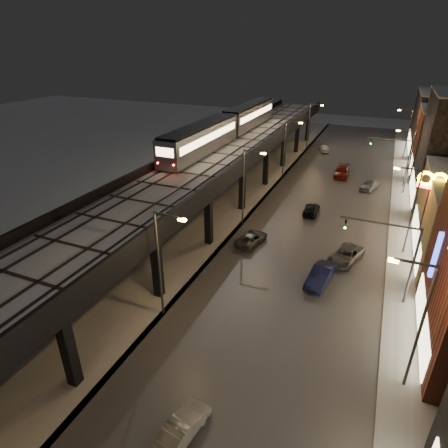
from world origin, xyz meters
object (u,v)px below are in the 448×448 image
(car_mid_dark, at_px, (311,210))
(car_onc_silver, at_px, (320,276))
(car_onc_dark, at_px, (346,256))
(car_near_white, at_px, (183,428))
(car_mid_silver, at_px, (252,239))
(subway_train, at_px, (228,125))
(car_far_white, at_px, (324,148))
(car_onc_red, at_px, (370,185))
(car_onc_white, at_px, (342,172))

(car_mid_dark, relative_size, car_onc_silver, 0.91)
(car_mid_dark, relative_size, car_onc_dark, 0.87)
(car_near_white, xyz_separation_m, car_mid_dark, (0.58, 32.31, -0.03))
(car_mid_silver, bearing_deg, subway_train, -49.99)
(car_far_white, height_order, car_onc_red, car_onc_red)
(car_onc_silver, bearing_deg, car_onc_white, 102.65)
(car_onc_dark, relative_size, car_onc_white, 0.94)
(car_onc_white, bearing_deg, car_mid_dark, -96.33)
(car_far_white, distance_m, car_onc_white, 15.00)
(car_far_white, bearing_deg, car_onc_red, 99.77)
(car_onc_silver, bearing_deg, car_far_white, 107.86)
(car_mid_dark, bearing_deg, car_far_white, -85.40)
(car_mid_silver, bearing_deg, car_mid_dark, -102.47)
(car_onc_dark, bearing_deg, car_onc_white, 115.22)
(subway_train, height_order, car_onc_white, subway_train)
(subway_train, xyz_separation_m, car_onc_silver, (18.57, -23.10, -7.64))
(subway_train, distance_m, car_onc_red, 22.59)
(car_mid_dark, height_order, car_onc_dark, car_onc_dark)
(car_mid_silver, relative_size, car_mid_dark, 1.07)
(car_near_white, relative_size, car_onc_dark, 0.80)
(car_far_white, height_order, car_onc_silver, car_onc_silver)
(car_mid_dark, bearing_deg, car_mid_silver, 64.82)
(car_onc_silver, relative_size, car_onc_white, 0.89)
(car_mid_silver, distance_m, car_onc_silver, 9.26)
(car_onc_white, distance_m, car_onc_red, 6.38)
(subway_train, distance_m, car_mid_silver, 22.72)
(car_mid_dark, distance_m, car_onc_white, 16.47)
(car_onc_white, xyz_separation_m, car_onc_red, (4.55, -4.47, -0.03))
(car_onc_dark, xyz_separation_m, car_onc_red, (0.75, 21.88, 0.04))
(car_near_white, xyz_separation_m, car_onc_silver, (4.32, 17.61, 0.12))
(car_near_white, xyz_separation_m, car_far_white, (-2.99, 62.79, 0.05))
(subway_train, height_order, car_far_white, subway_train)
(subway_train, bearing_deg, car_mid_dark, -29.53)
(subway_train, height_order, car_mid_dark, subway_train)
(car_far_white, height_order, car_onc_dark, car_far_white)
(car_onc_silver, bearing_deg, car_onc_red, 93.56)
(subway_train, height_order, car_onc_silver, subway_train)
(car_far_white, distance_m, car_onc_red, 20.94)
(car_onc_red, bearing_deg, car_near_white, -81.27)
(car_near_white, distance_m, car_onc_silver, 18.13)
(car_mid_dark, xyz_separation_m, car_far_white, (-3.57, 30.47, 0.07))
(car_onc_dark, bearing_deg, car_onc_silver, -91.97)
(car_near_white, xyz_separation_m, car_onc_dark, (5.96, 22.35, 0.04))
(car_far_white, xyz_separation_m, car_onc_dark, (8.95, -40.44, -0.01))
(car_onc_silver, bearing_deg, car_mid_dark, 112.95)
(subway_train, relative_size, car_onc_dark, 7.51)
(car_onc_silver, relative_size, car_onc_dark, 0.95)
(subway_train, xyz_separation_m, car_mid_dark, (14.83, -8.40, -7.79))
(car_near_white, distance_m, car_onc_red, 44.73)
(car_mid_dark, xyz_separation_m, car_onc_white, (1.58, 16.39, 0.14))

